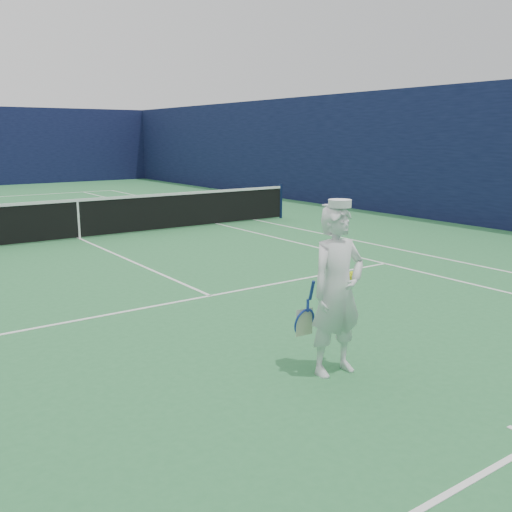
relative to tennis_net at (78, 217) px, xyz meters
The scene contains 5 objects.
ground 0.55m from the tennis_net, ahead, with size 80.00×80.00×0.00m, color #2C733E.
court_markings 0.55m from the tennis_net, ahead, with size 11.03×23.83×0.01m.
windscreen_fence 1.45m from the tennis_net, ahead, with size 20.12×36.12×4.00m.
tennis_net is the anchor object (origin of this frame).
tennis_player 9.81m from the tennis_net, 92.54° to the right, with size 0.77×0.51×1.90m.
Camera 1 is at (-4.53, -14.08, 2.55)m, focal length 40.00 mm.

